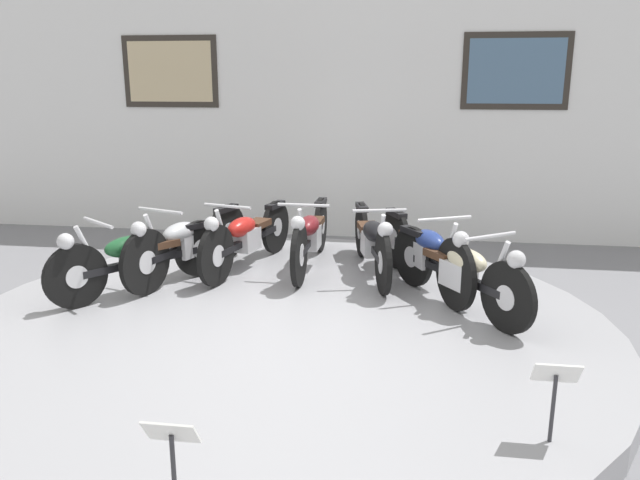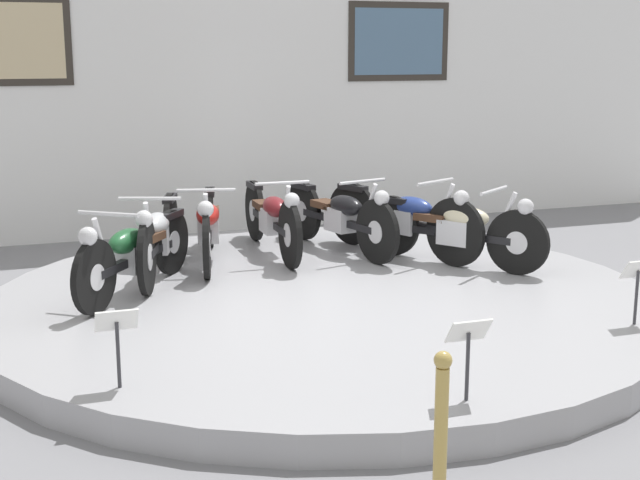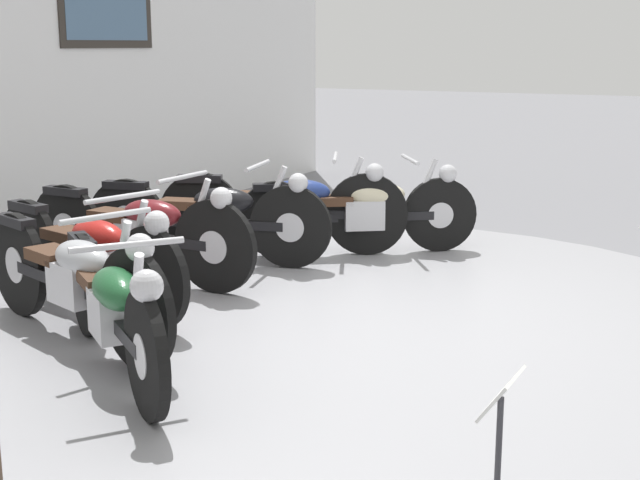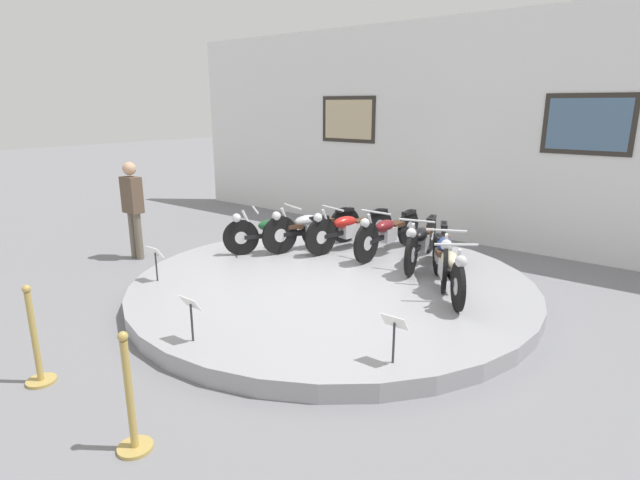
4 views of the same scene
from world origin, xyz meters
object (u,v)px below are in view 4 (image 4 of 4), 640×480
object	(u,v)px
motorcycle_silver	(312,227)
info_placard_front_centre	(191,309)
info_placard_front_left	(155,256)
info_placard_front_right	(394,328)
stanchion_post_left_of_entry	(37,351)
motorcycle_red	(349,228)
motorcycle_black	(421,240)
motorcycle_blue	(444,251)
motorcycle_green	(278,231)
motorcycle_maroon	(388,232)
visitor_standing	(133,205)
motorcycle_cream	(448,265)
stanchion_post_right_of_entry	(131,411)

from	to	relation	value
motorcycle_silver	info_placard_front_centre	distance (m)	3.78
info_placard_front_left	info_placard_front_right	distance (m)	3.86
stanchion_post_left_of_entry	motorcycle_red	bearing A→B (deg)	88.61
motorcycle_red	motorcycle_black	bearing A→B (deg)	0.02
motorcycle_blue	info_placard_front_right	xyz separation A→B (m)	(0.70, -2.68, -0.03)
motorcycle_red	motorcycle_blue	world-z (taller)	motorcycle_blue
motorcycle_silver	stanchion_post_left_of_entry	size ratio (longest dim) A/B	1.87
motorcycle_green	motorcycle_black	bearing A→B (deg)	22.13
motorcycle_maroon	info_placard_front_left	size ratio (longest dim) A/B	3.91
info_placard_front_left	stanchion_post_left_of_entry	distance (m)	2.42
visitor_standing	motorcycle_blue	bearing A→B (deg)	20.27
motorcycle_red	motorcycle_blue	bearing A→B (deg)	-10.84
motorcycle_black	motorcycle_cream	bearing A→B (deg)	-46.88
stanchion_post_right_of_entry	info_placard_front_centre	bearing A→B (deg)	123.37
motorcycle_silver	motorcycle_black	bearing A→B (deg)	10.94
info_placard_front_centre	motorcycle_black	bearing A→B (deg)	80.12
visitor_standing	stanchion_post_right_of_entry	distance (m)	5.48
motorcycle_green	motorcycle_cream	size ratio (longest dim) A/B	0.98
motorcycle_cream	info_placard_front_centre	distance (m)	3.41
visitor_standing	stanchion_post_left_of_entry	distance (m)	4.23
info_placard_front_left	info_placard_front_centre	bearing A→B (deg)	-24.96
motorcycle_red	stanchion_post_left_of_entry	distance (m)	5.19
visitor_standing	info_placard_front_left	bearing A→B (deg)	-24.73
motorcycle_maroon	stanchion_post_right_of_entry	bearing A→B (deg)	-81.29
motorcycle_red	motorcycle_cream	distance (m)	2.40
motorcycle_blue	info_placard_front_centre	world-z (taller)	motorcycle_blue
motorcycle_green	motorcycle_cream	xyz separation A→B (m)	(3.07, -0.00, 0.00)
stanchion_post_right_of_entry	info_placard_front_right	bearing A→B (deg)	62.37
motorcycle_black	info_placard_front_right	size ratio (longest dim) A/B	3.79
motorcycle_red	info_placard_front_right	world-z (taller)	motorcycle_red
motorcycle_cream	visitor_standing	distance (m)	5.46
info_placard_front_centre	visitor_standing	distance (m)	4.15
motorcycle_silver	motorcycle_cream	xyz separation A→B (m)	(2.77, -0.53, -0.02)
motorcycle_blue	motorcycle_green	bearing A→B (deg)	-169.06
visitor_standing	info_placard_front_right	bearing A→B (deg)	-8.39
motorcycle_red	stanchion_post_right_of_entry	world-z (taller)	stanchion_post_right_of_entry
motorcycle_cream	visitor_standing	xyz separation A→B (m)	(-5.29, -1.31, 0.39)
motorcycle_silver	motorcycle_red	bearing A→B (deg)	34.32
motorcycle_blue	visitor_standing	xyz separation A→B (m)	(-4.99, -1.84, 0.37)
motorcycle_maroon	motorcycle_cream	bearing A→B (deg)	-34.05
visitor_standing	motorcycle_silver	bearing A→B (deg)	36.13
stanchion_post_left_of_entry	motorcycle_maroon	bearing A→B (deg)	81.31
motorcycle_green	stanchion_post_right_of_entry	world-z (taller)	stanchion_post_right_of_entry
motorcycle_silver	motorcycle_cream	bearing A→B (deg)	-10.92
motorcycle_silver	motorcycle_blue	size ratio (longest dim) A/B	1.04
motorcycle_black	stanchion_post_left_of_entry	distance (m)	5.40
motorcycle_green	motorcycle_black	distance (m)	2.40
motorcycle_silver	stanchion_post_left_of_entry	xyz separation A→B (m)	(0.42, -4.81, -0.26)
visitor_standing	motorcycle_maroon	bearing A→B (deg)	32.00
motorcycle_black	motorcycle_blue	bearing A→B (deg)	-33.97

